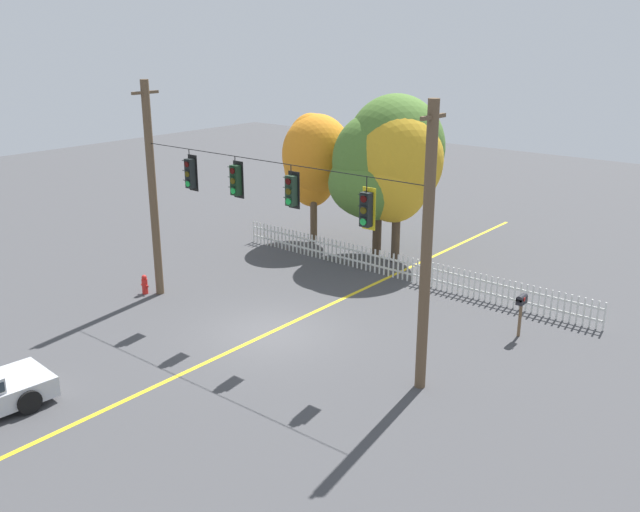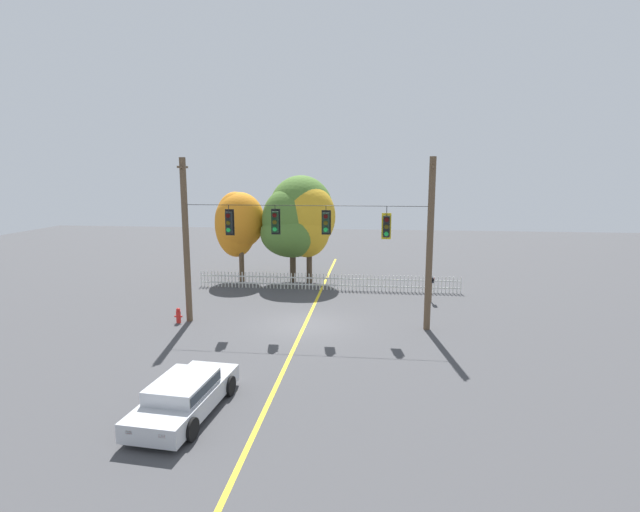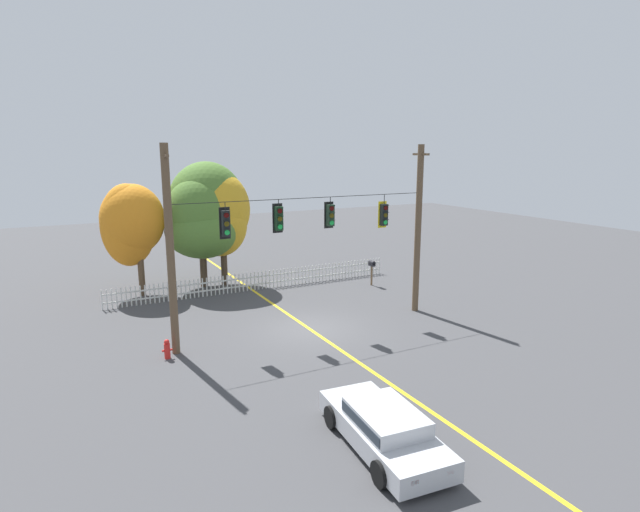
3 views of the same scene
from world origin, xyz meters
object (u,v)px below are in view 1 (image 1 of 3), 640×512
at_px(traffic_signal_northbound_primary, 190,173).
at_px(autumn_maple_near_fence, 315,157).
at_px(autumn_oak_far_east, 396,166).
at_px(traffic_signal_westbound_side, 366,209).
at_px(fire_hydrant, 145,284).
at_px(roadside_mailbox, 521,302).
at_px(traffic_signal_eastbound_side, 236,180).
at_px(autumn_maple_mid, 384,162).
at_px(traffic_signal_northbound_secondary, 291,191).

bearing_deg(traffic_signal_northbound_primary, autumn_maple_near_fence, 103.62).
distance_m(autumn_maple_near_fence, autumn_oak_far_east, 4.59).
xyz_separation_m(traffic_signal_northbound_primary, traffic_signal_westbound_side, (7.34, -0.00, -0.09)).
xyz_separation_m(traffic_signal_westbound_side, fire_hydrant, (-9.89, -0.40, -4.42)).
distance_m(traffic_signal_westbound_side, roadside_mailbox, 6.66).
bearing_deg(traffic_signal_northbound_primary, roadside_mailbox, 26.10).
relative_size(traffic_signal_eastbound_side, autumn_oak_far_east, 0.21).
relative_size(traffic_signal_eastbound_side, roadside_mailbox, 0.95).
distance_m(traffic_signal_northbound_primary, autumn_maple_near_fence, 9.64).
height_order(autumn_maple_near_fence, autumn_oak_far_east, autumn_oak_far_east).
relative_size(traffic_signal_westbound_side, roadside_mailbox, 1.05).
relative_size(autumn_maple_mid, roadside_mailbox, 4.86).
xyz_separation_m(traffic_signal_westbound_side, autumn_oak_far_east, (-5.02, 9.16, -0.71)).
distance_m(autumn_maple_mid, roadside_mailbox, 9.93).
height_order(traffic_signal_eastbound_side, autumn_maple_near_fence, autumn_maple_near_fence).
bearing_deg(traffic_signal_northbound_primary, fire_hydrant, -171.18).
distance_m(traffic_signal_northbound_secondary, autumn_oak_far_east, 9.47).
distance_m(traffic_signal_northbound_primary, traffic_signal_westbound_side, 7.34).
relative_size(traffic_signal_westbound_side, fire_hydrant, 2.03).
relative_size(traffic_signal_eastbound_side, autumn_maple_mid, 0.20).
height_order(traffic_signal_northbound_primary, autumn_oak_far_east, autumn_oak_far_east).
xyz_separation_m(traffic_signal_northbound_secondary, autumn_oak_far_east, (-2.26, 9.16, -0.85)).
relative_size(traffic_signal_northbound_primary, traffic_signal_westbound_side, 0.95).
xyz_separation_m(traffic_signal_westbound_side, autumn_maple_near_fence, (-9.60, 9.33, -0.87)).
relative_size(traffic_signal_eastbound_side, autumn_maple_near_fence, 0.23).
xyz_separation_m(traffic_signal_northbound_secondary, autumn_maple_near_fence, (-6.84, 9.33, -1.01)).
bearing_deg(traffic_signal_northbound_primary, traffic_signal_eastbound_side, -0.01).
bearing_deg(autumn_maple_mid, autumn_oak_far_east, -9.37).
bearing_deg(fire_hydrant, traffic_signal_northbound_primary, 8.82).
relative_size(traffic_signal_westbound_side, autumn_maple_mid, 0.22).
xyz_separation_m(traffic_signal_westbound_side, autumn_maple_mid, (-5.72, 9.27, -0.62)).
bearing_deg(autumn_maple_mid, fire_hydrant, -113.35).
bearing_deg(autumn_maple_mid, roadside_mailbox, -27.40).
distance_m(autumn_maple_near_fence, fire_hydrant, 10.35).
bearing_deg(traffic_signal_eastbound_side, traffic_signal_westbound_side, -0.00).
bearing_deg(traffic_signal_westbound_side, traffic_signal_eastbound_side, 180.00).
bearing_deg(autumn_oak_far_east, traffic_signal_northbound_secondary, -76.12).
bearing_deg(traffic_signal_northbound_secondary, roadside_mailbox, 42.07).
bearing_deg(traffic_signal_westbound_side, traffic_signal_northbound_secondary, -179.99).
distance_m(traffic_signal_westbound_side, autumn_maple_mid, 10.91).
distance_m(autumn_maple_mid, autumn_oak_far_east, 0.71).
bearing_deg(roadside_mailbox, traffic_signal_westbound_side, -118.67).
distance_m(traffic_signal_northbound_primary, autumn_oak_far_east, 9.48).
distance_m(traffic_signal_northbound_primary, autumn_maple_mid, 9.44).
height_order(autumn_maple_near_fence, autumn_maple_mid, autumn_maple_mid).
xyz_separation_m(traffic_signal_eastbound_side, autumn_maple_mid, (-0.59, 9.27, -0.77)).
distance_m(autumn_maple_near_fence, autumn_maple_mid, 3.89).
xyz_separation_m(autumn_maple_mid, autumn_oak_far_east, (0.70, -0.12, -0.09)).
bearing_deg(traffic_signal_northbound_secondary, autumn_oak_far_east, 103.88).
bearing_deg(autumn_oak_far_east, roadside_mailbox, -28.83).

